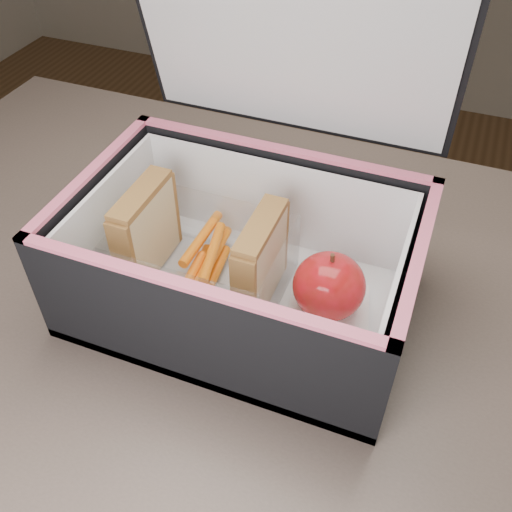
% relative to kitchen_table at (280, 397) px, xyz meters
% --- Properties ---
extents(kitchen_table, '(1.20, 0.80, 0.75)m').
position_rel_kitchen_table_xyz_m(kitchen_table, '(0.00, 0.00, 0.00)').
color(kitchen_table, brown).
rests_on(kitchen_table, ground).
extents(lunch_bag, '(0.33, 0.28, 0.34)m').
position_rel_kitchen_table_xyz_m(lunch_bag, '(-0.06, 0.04, 0.16)').
color(lunch_bag, black).
rests_on(lunch_bag, kitchen_table).
extents(plastic_tub, '(0.17, 0.12, 0.07)m').
position_rel_kitchen_table_xyz_m(plastic_tub, '(-0.10, 0.04, 0.14)').
color(plastic_tub, white).
rests_on(plastic_tub, lunch_bag).
extents(sandwich_left, '(0.03, 0.09, 0.10)m').
position_rel_kitchen_table_xyz_m(sandwich_left, '(-0.17, 0.04, 0.16)').
color(sandwich_left, tan).
rests_on(sandwich_left, plastic_tub).
extents(sandwich_right, '(0.02, 0.09, 0.10)m').
position_rel_kitchen_table_xyz_m(sandwich_right, '(-0.04, 0.04, 0.16)').
color(sandwich_right, tan).
rests_on(sandwich_right, plastic_tub).
extents(carrot_sticks, '(0.04, 0.14, 0.03)m').
position_rel_kitchen_table_xyz_m(carrot_sticks, '(-0.10, 0.04, 0.12)').
color(carrot_sticks, orange).
rests_on(carrot_sticks, plastic_tub).
extents(paper_napkin, '(0.10, 0.10, 0.01)m').
position_rel_kitchen_table_xyz_m(paper_napkin, '(0.03, 0.04, 0.11)').
color(paper_napkin, white).
rests_on(paper_napkin, lunch_bag).
extents(red_apple, '(0.08, 0.08, 0.08)m').
position_rel_kitchen_table_xyz_m(red_apple, '(0.03, 0.04, 0.15)').
color(red_apple, maroon).
rests_on(red_apple, paper_napkin).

